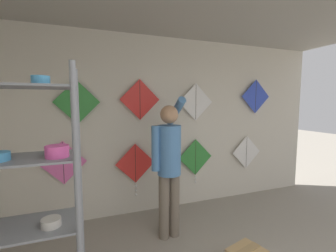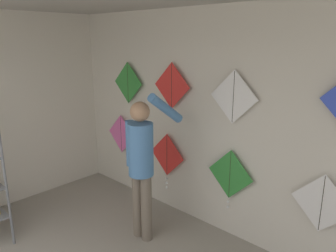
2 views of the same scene
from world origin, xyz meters
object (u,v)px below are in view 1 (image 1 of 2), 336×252
at_px(shopkeeper, 169,159).
at_px(kite_4, 77,102).
at_px(kite_6, 196,102).
at_px(kite_5, 140,100).
at_px(kite_1, 135,166).
at_px(kite_7, 256,97).
at_px(kite_2, 195,158).
at_px(kite_0, 63,163).
at_px(kite_3, 246,152).

relative_size(shopkeeper, kite_4, 2.97).
xyz_separation_m(kite_4, kite_6, (1.85, 0.00, 0.01)).
height_order(shopkeeper, kite_5, kite_5).
relative_size(kite_1, kite_7, 1.33).
xyz_separation_m(shopkeeper, kite_2, (0.76, 0.74, -0.23)).
bearing_deg(kite_7, kite_4, 180.00).
relative_size(kite_2, kite_4, 1.22).
height_order(kite_0, kite_7, kite_7).
bearing_deg(kite_6, kite_5, 180.00).
bearing_deg(kite_3, shopkeeper, -158.00).
xyz_separation_m(kite_1, kite_7, (2.28, 0.00, 1.09)).
height_order(shopkeeper, kite_0, shopkeeper).
bearing_deg(kite_0, shopkeeper, -29.50).
xyz_separation_m(kite_2, kite_3, (1.07, 0.00, 0.03)).
distance_m(kite_1, kite_4, 1.28).
distance_m(kite_3, kite_5, 2.25).
bearing_deg(kite_5, shopkeeper, -74.88).
bearing_deg(kite_0, kite_6, 0.00).
bearing_deg(kite_2, kite_1, -179.99).
distance_m(kite_0, kite_4, 0.87).
xyz_separation_m(shopkeeper, kite_7, (1.99, 0.74, 0.84)).
relative_size(kite_3, kite_6, 1.00).
relative_size(kite_4, kite_5, 1.00).
bearing_deg(kite_4, shopkeeper, -33.98).
relative_size(kite_1, kite_6, 1.33).
bearing_deg(kite_1, kite_0, 179.95).
height_order(kite_3, kite_7, kite_7).
bearing_deg(kite_2, shopkeeper, -135.88).
bearing_deg(kite_0, kite_3, 0.00).
xyz_separation_m(kite_0, kite_3, (3.13, 0.00, -0.08)).
relative_size(kite_1, kite_5, 1.33).
xyz_separation_m(kite_2, kite_4, (-1.86, 0.00, 0.96)).
relative_size(kite_2, kite_3, 1.22).
height_order(kite_1, kite_6, kite_6).
height_order(kite_2, kite_7, kite_7).
xyz_separation_m(kite_4, kite_7, (3.09, 0.00, 0.11)).
bearing_deg(kite_6, kite_2, -4.20).
xyz_separation_m(kite_2, kite_5, (-0.96, 0.00, 1.00)).
xyz_separation_m(kite_1, kite_3, (2.11, 0.00, 0.05)).
distance_m(kite_4, kite_7, 3.09).
bearing_deg(kite_6, kite_0, 180.00).
xyz_separation_m(kite_0, kite_7, (3.30, 0.00, 0.95)).
xyz_separation_m(kite_2, kite_6, (-0.01, 0.00, 0.97)).
bearing_deg(kite_7, kite_6, 180.00).
xyz_separation_m(kite_0, kite_1, (1.02, -0.00, -0.14)).
height_order(shopkeeper, kite_2, shopkeeper).
distance_m(kite_0, kite_1, 1.03).
xyz_separation_m(shopkeeper, kite_3, (1.83, 0.74, -0.20)).
relative_size(shopkeeper, kite_6, 2.97).
bearing_deg(kite_3, kite_7, 0.00).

